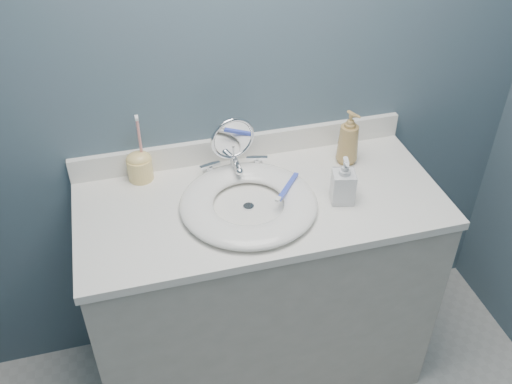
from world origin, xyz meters
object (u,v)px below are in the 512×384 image
object	(u,v)px
soap_bottle_clear	(344,180)
soap_bottle_amber	(349,138)
makeup_mirror	(233,145)
toothbrush_holder	(140,165)

from	to	relation	value
soap_bottle_clear	soap_bottle_amber	bearing A→B (deg)	77.67
makeup_mirror	toothbrush_holder	distance (m)	0.33
toothbrush_holder	soap_bottle_clear	bearing A→B (deg)	-25.08
makeup_mirror	toothbrush_holder	size ratio (longest dim) A/B	0.93
soap_bottle_clear	toothbrush_holder	xyz separation A→B (m)	(-0.63, 0.29, -0.02)
soap_bottle_clear	toothbrush_holder	world-z (taller)	toothbrush_holder
soap_bottle_amber	toothbrush_holder	world-z (taller)	toothbrush_holder
makeup_mirror	toothbrush_holder	xyz separation A→B (m)	(-0.31, 0.07, -0.07)
soap_bottle_amber	toothbrush_holder	xyz separation A→B (m)	(-0.73, 0.09, -0.04)
soap_bottle_clear	toothbrush_holder	bearing A→B (deg)	168.44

